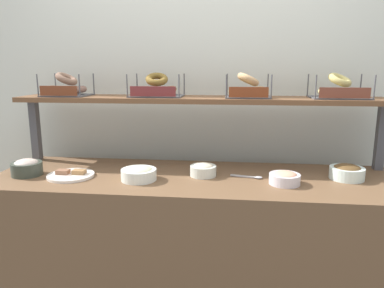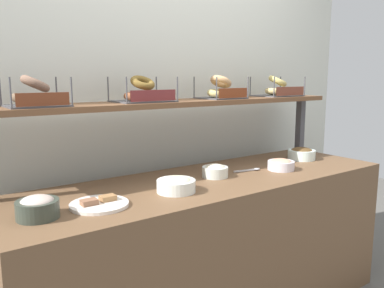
% 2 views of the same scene
% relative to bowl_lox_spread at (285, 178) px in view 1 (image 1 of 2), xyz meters
% --- Properties ---
extents(back_wall, '(3.51, 0.06, 2.40)m').
position_rel_bowl_lox_spread_xyz_m(back_wall, '(-0.49, 0.63, 0.32)').
color(back_wall, silver).
rests_on(back_wall, ground_plane).
extents(deli_counter, '(2.31, 0.70, 0.85)m').
position_rel_bowl_lox_spread_xyz_m(deli_counter, '(-0.49, 0.08, -0.46)').
color(deli_counter, brown).
rests_on(deli_counter, ground_plane).
extents(shelf_riser_left, '(0.05, 0.05, 0.40)m').
position_rel_bowl_lox_spread_xyz_m(shelf_riser_left, '(-1.59, 0.35, 0.17)').
color(shelf_riser_left, '#4C4C51').
rests_on(shelf_riser_left, deli_counter).
extents(shelf_riser_right, '(0.05, 0.05, 0.40)m').
position_rel_bowl_lox_spread_xyz_m(shelf_riser_right, '(0.60, 0.35, 0.17)').
color(shelf_riser_right, '#4C4C51').
rests_on(shelf_riser_right, deli_counter).
extents(upper_shelf, '(2.27, 0.32, 0.03)m').
position_rel_bowl_lox_spread_xyz_m(upper_shelf, '(-0.49, 0.35, 0.38)').
color(upper_shelf, brown).
rests_on(upper_shelf, shelf_riser_left).
extents(bowl_lox_spread, '(0.16, 0.16, 0.07)m').
position_rel_bowl_lox_spread_xyz_m(bowl_lox_spread, '(0.00, 0.00, 0.00)').
color(bowl_lox_spread, silver).
rests_on(bowl_lox_spread, deli_counter).
extents(bowl_chocolate_spread, '(0.19, 0.19, 0.08)m').
position_rel_bowl_lox_spread_xyz_m(bowl_chocolate_spread, '(0.36, 0.13, 0.01)').
color(bowl_chocolate_spread, white).
rests_on(bowl_chocolate_spread, deli_counter).
extents(bowl_scallion_spread, '(0.20, 0.20, 0.08)m').
position_rel_bowl_lox_spread_xyz_m(bowl_scallion_spread, '(-0.79, -0.02, 0.00)').
color(bowl_scallion_spread, white).
rests_on(bowl_scallion_spread, deli_counter).
extents(bowl_potato_salad, '(0.15, 0.15, 0.08)m').
position_rel_bowl_lox_spread_xyz_m(bowl_potato_salad, '(-0.44, 0.10, 0.00)').
color(bowl_potato_salad, silver).
rests_on(bowl_potato_salad, deli_counter).
extents(bowl_tuna_salad, '(0.17, 0.17, 0.10)m').
position_rel_bowl_lox_spread_xyz_m(bowl_tuna_salad, '(-1.46, -0.00, 0.01)').
color(bowl_tuna_salad, '#384036').
rests_on(bowl_tuna_salad, deli_counter).
extents(serving_plate_white, '(0.26, 0.26, 0.04)m').
position_rel_bowl_lox_spread_xyz_m(serving_plate_white, '(-1.19, -0.00, -0.02)').
color(serving_plate_white, white).
rests_on(serving_plate_white, deli_counter).
extents(serving_spoon_near_plate, '(0.18, 0.06, 0.01)m').
position_rel_bowl_lox_spread_xyz_m(serving_spoon_near_plate, '(-0.17, 0.09, -0.03)').
color(serving_spoon_near_plate, '#B7B7BC').
rests_on(serving_spoon_near_plate, deli_counter).
extents(bagel_basket_poppy, '(0.28, 0.26, 0.16)m').
position_rel_bowl_lox_spread_xyz_m(bagel_basket_poppy, '(-1.35, 0.35, 0.45)').
color(bagel_basket_poppy, '#4C4C51').
rests_on(bagel_basket_poppy, upper_shelf).
extents(bagel_basket_cinnamon_raisin, '(0.32, 0.26, 0.15)m').
position_rel_bowl_lox_spread_xyz_m(bagel_basket_cinnamon_raisin, '(-0.76, 0.36, 0.44)').
color(bagel_basket_cinnamon_raisin, '#4C4C51').
rests_on(bagel_basket_cinnamon_raisin, upper_shelf).
extents(bagel_basket_sesame, '(0.27, 0.24, 0.16)m').
position_rel_bowl_lox_spread_xyz_m(bagel_basket_sesame, '(-0.20, 0.35, 0.45)').
color(bagel_basket_sesame, '#4C4C51').
rests_on(bagel_basket_sesame, upper_shelf).
extents(bagel_basket_plain, '(0.33, 0.26, 0.16)m').
position_rel_bowl_lox_spread_xyz_m(bagel_basket_plain, '(0.34, 0.36, 0.44)').
color(bagel_basket_plain, '#4C4C51').
rests_on(bagel_basket_plain, upper_shelf).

